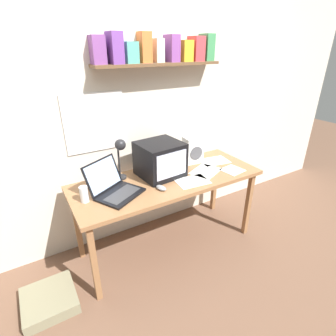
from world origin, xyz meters
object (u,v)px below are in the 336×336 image
at_px(corner_desk, 168,184).
at_px(space_heater, 193,150).
at_px(open_notebook, 192,181).
at_px(crt_monitor, 160,159).
at_px(computer_mouse, 161,188).
at_px(printed_handout, 233,170).
at_px(loose_paper_near_monitor, 206,171).
at_px(juice_glass, 84,195).
at_px(desk_lamp, 120,152).
at_px(loose_paper_near_laptop, 214,161).
at_px(floor_cushion, 49,300).
at_px(laptop, 113,186).

height_order(corner_desk, space_heater, space_heater).
bearing_deg(open_notebook, corner_desk, 132.55).
bearing_deg(open_notebook, crt_monitor, 124.25).
height_order(computer_mouse, printed_handout, computer_mouse).
height_order(printed_handout, loose_paper_near_monitor, same).
height_order(juice_glass, loose_paper_near_monitor, juice_glass).
xyz_separation_m(desk_lamp, loose_paper_near_laptop, (0.97, -0.09, -0.27)).
height_order(corner_desk, printed_handout, printed_handout).
relative_size(crt_monitor, desk_lamp, 1.05).
height_order(crt_monitor, loose_paper_near_monitor, crt_monitor).
distance_m(corner_desk, juice_glass, 0.75).
relative_size(juice_glass, floor_cushion, 0.33).
bearing_deg(desk_lamp, printed_handout, -24.23).
distance_m(computer_mouse, printed_handout, 0.77).
height_order(open_notebook, floor_cushion, open_notebook).
relative_size(space_heater, open_notebook, 0.89).
height_order(desk_lamp, floor_cushion, desk_lamp).
bearing_deg(crt_monitor, loose_paper_near_laptop, -6.50).
height_order(corner_desk, floor_cushion, corner_desk).
bearing_deg(open_notebook, loose_paper_near_monitor, 24.70).
distance_m(crt_monitor, juice_glass, 0.73).
distance_m(corner_desk, crt_monitor, 0.24).
bearing_deg(juice_glass, open_notebook, -9.57).
bearing_deg(printed_handout, crt_monitor, 157.14).
bearing_deg(loose_paper_near_laptop, computer_mouse, -162.97).
relative_size(open_notebook, floor_cushion, 0.77).
bearing_deg(printed_handout, loose_paper_near_laptop, 92.51).
distance_m(laptop, floor_cushion, 1.00).
bearing_deg(space_heater, loose_paper_near_laptop, -21.71).
xyz_separation_m(juice_glass, open_notebook, (0.89, -0.15, -0.06)).
relative_size(computer_mouse, floor_cushion, 0.30).
xyz_separation_m(laptop, loose_paper_near_laptop, (1.12, 0.08, -0.06)).
relative_size(laptop, loose_paper_near_laptop, 1.50).
height_order(computer_mouse, loose_paper_near_monitor, computer_mouse).
relative_size(printed_handout, open_notebook, 0.72).
height_order(juice_glass, printed_handout, juice_glass).
xyz_separation_m(corner_desk, laptop, (-0.51, -0.00, 0.13)).
bearing_deg(floor_cushion, corner_desk, 6.77).
height_order(desk_lamp, printed_handout, desk_lamp).
height_order(printed_handout, open_notebook, same).
bearing_deg(laptop, loose_paper_near_monitor, -32.48).
relative_size(juice_glass, open_notebook, 0.43).
bearing_deg(printed_handout, computer_mouse, 178.13).
bearing_deg(laptop, corner_desk, -28.48).
relative_size(crt_monitor, computer_mouse, 3.47).
bearing_deg(crt_monitor, juice_glass, -176.59).
height_order(crt_monitor, space_heater, crt_monitor).
relative_size(laptop, computer_mouse, 4.05).
bearing_deg(floor_cushion, loose_paper_near_laptop, 7.14).
xyz_separation_m(computer_mouse, loose_paper_near_monitor, (0.53, 0.09, -0.01)).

